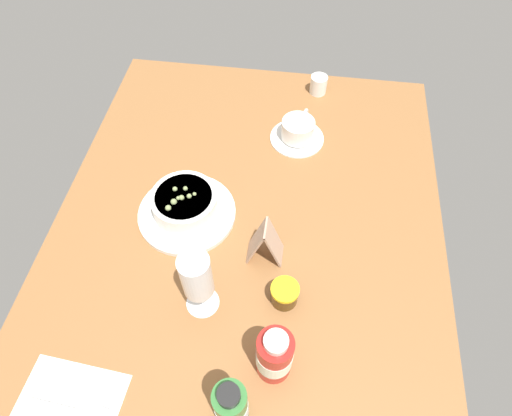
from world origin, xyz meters
TOP-DOWN VIEW (x-y plane):
  - ground_plane at (0.00, 0.00)cm, footprint 110.00×84.00cm
  - porridge_bowl at (-2.58, -13.46)cm, footprint 21.26×21.26cm
  - cutlery_setting at (37.42, -23.96)cm, footprint 13.07×18.36cm
  - coffee_cup at (-29.07, 8.54)cm, footprint 13.42×13.42cm
  - creamer_jug at (-47.56, 12.60)cm, footprint 4.48×5.40cm
  - wine_glass at (17.15, -5.84)cm, footprint 6.37×6.37cm
  - jam_jar at (14.31, 9.55)cm, footprint 5.44×5.44cm
  - sauce_bottle_red at (27.22, 8.95)cm, footprint 6.18×6.18cm
  - sauce_bottle_green at (36.14, 3.30)cm, footprint 5.22×5.22cm
  - menu_card at (5.04, 4.67)cm, footprint 5.08×7.35cm

SIDE VIEW (x-z plane):
  - ground_plane at x=0.00cm, z-range -3.00..0.00cm
  - cutlery_setting at x=37.42cm, z-range -0.19..0.71cm
  - jam_jar at x=14.31cm, z-range 0.03..4.84cm
  - creamer_jug at x=-47.56cm, z-range -0.19..5.34cm
  - coffee_cup at x=-29.07cm, z-range -0.25..5.47cm
  - porridge_bowl at x=-2.58cm, z-range -0.51..7.12cm
  - menu_card at x=5.04cm, z-range -0.06..10.41cm
  - sauce_bottle_red at x=27.22cm, z-range -0.57..13.41cm
  - sauce_bottle_green at x=36.14cm, z-range -0.63..15.46cm
  - wine_glass at x=17.15cm, z-range 2.33..18.90cm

